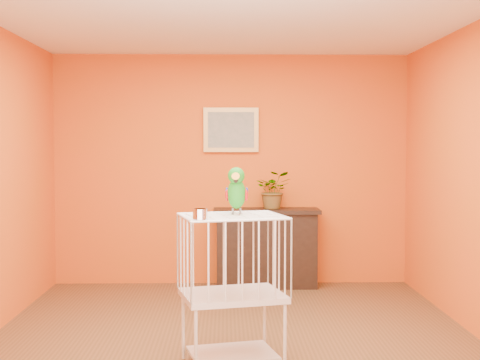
{
  "coord_description": "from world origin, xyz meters",
  "views": [
    {
      "loc": [
        -0.06,
        -5.33,
        1.58
      ],
      "look_at": [
        0.04,
        -0.51,
        1.33
      ],
      "focal_mm": 50.0,
      "sensor_mm": 36.0,
      "label": 1
    }
  ],
  "objects": [
    {
      "name": "parrot",
      "position": [
        0.02,
        -0.55,
        1.25
      ],
      "size": [
        0.17,
        0.31,
        0.34
      ],
      "rotation": [
        0.0,
        0.0,
        -0.07
      ],
      "color": "#59544C",
      "rests_on": "birdcage"
    },
    {
      "name": "room_shell",
      "position": [
        0.0,
        0.0,
        1.58
      ],
      "size": [
        4.5,
        4.5,
        4.5
      ],
      "color": "#DB4F14",
      "rests_on": "ground"
    },
    {
      "name": "potted_plant",
      "position": [
        0.47,
        2.03,
        1.03
      ],
      "size": [
        0.4,
        0.44,
        0.33
      ],
      "primitive_type": "imported",
      "rotation": [
        0.0,
        0.0,
        -0.05
      ],
      "color": "#26722D",
      "rests_on": "console_cabinet"
    },
    {
      "name": "console_cabinet",
      "position": [
        0.39,
        2.04,
        0.44
      ],
      "size": [
        1.17,
        0.42,
        0.87
      ],
      "color": "black",
      "rests_on": "ground"
    },
    {
      "name": "birdcage",
      "position": [
        -0.01,
        -0.62,
        0.56
      ],
      "size": [
        0.81,
        0.69,
        1.08
      ],
      "rotation": [
        0.0,
        0.0,
        0.24
      ],
      "color": "silver",
      "rests_on": "ground"
    },
    {
      "name": "ground",
      "position": [
        0.0,
        0.0,
        0.0
      ],
      "size": [
        4.5,
        4.5,
        0.0
      ],
      "primitive_type": "plane",
      "color": "brown",
      "rests_on": "ground"
    },
    {
      "name": "feed_cup",
      "position": [
        -0.23,
        -0.89,
        1.12
      ],
      "size": [
        0.1,
        0.1,
        0.07
      ],
      "primitive_type": "cylinder",
      "color": "silver",
      "rests_on": "birdcage"
    },
    {
      "name": "framed_picture",
      "position": [
        0.0,
        2.22,
        1.75
      ],
      "size": [
        0.62,
        0.04,
        0.5
      ],
      "color": "#BC8C43",
      "rests_on": "room_shell"
    }
  ]
}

